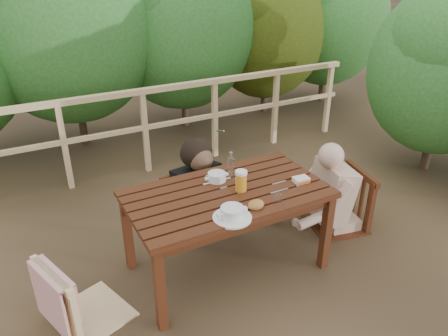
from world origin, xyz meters
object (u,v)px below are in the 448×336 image
woman (186,154)px  beer_glass (241,181)px  table (227,231)px  soup_near (232,213)px  soup_far (217,177)px  tumbler (278,199)px  chair_far (188,181)px  bottle (231,166)px  bread_roll (256,205)px  chair_left (82,260)px  chair_right (341,177)px  butter_tub (301,180)px  diner_right (346,157)px

woman → beer_glass: 0.88m
table → soup_near: 0.54m
soup_far → tumbler: size_ratio=3.33×
chair_far → bottle: bottle is taller
woman → bread_roll: bearing=82.9°
soup_near → soup_far: (0.15, 0.52, -0.00)m
soup_near → bread_roll: (0.21, 0.03, -0.01)m
chair_left → soup_far: size_ratio=4.09×
soup_far → chair_right: bearing=-6.2°
butter_tub → bread_roll: bearing=-158.0°
woman → bread_roll: size_ratio=11.00×
chair_far → beer_glass: beer_glass is taller
woman → chair_right: bearing=137.1°
diner_right → tumbler: (-0.99, -0.37, 0.04)m
diner_right → bottle: diner_right is taller
chair_right → bottle: chair_right is taller
woman → soup_far: bearing=79.3°
chair_left → soup_far: 1.18m
tumbler → butter_tub: 0.37m
soup_far → bottle: 0.15m
soup_near → bread_roll: 0.21m
chair_far → woman: (0.00, 0.02, 0.28)m
table → chair_far: bearing=88.6°
chair_right → diner_right: 0.19m
chair_left → tumbler: bearing=-120.4°
chair_right → bottle: (-1.08, 0.12, 0.31)m
beer_glass → tumbler: bearing=-60.8°
beer_glass → bottle: bearing=82.5°
bread_roll → beer_glass: 0.28m
soup_far → bread_roll: 0.50m
bread_roll → tumbler: size_ratio=1.68×
bottle → soup_far: bearing=174.9°
woman → butter_tub: woman is taller
bread_roll → chair_right: bearing=17.6°
bread_roll → beer_glass: (0.03, 0.27, 0.05)m
woman → bottle: woman is taller
table → bottle: bottle is taller
chair_far → diner_right: size_ratio=0.58×
bread_roll → woman: bearing=92.6°
woman → chair_left: bearing=27.3°
table → tumbler: tumbler is taller
table → chair_right: size_ratio=1.48×
chair_far → diner_right: 1.47m
beer_glass → butter_tub: (0.49, -0.11, -0.06)m
chair_right → diner_right: bearing=101.4°
diner_right → tumbler: diner_right is taller
table → chair_far: chair_far is taller
diner_right → beer_glass: 1.15m
table → chair_left: chair_left is taller
woman → bread_roll: woman is taller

